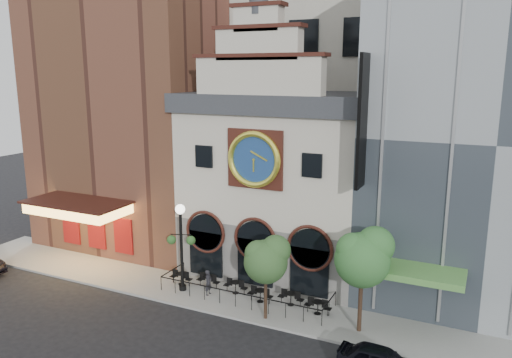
{
  "coord_description": "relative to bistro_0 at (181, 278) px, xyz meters",
  "views": [
    {
      "loc": [
        12.7,
        -22.77,
        13.73
      ],
      "look_at": [
        -0.94,
        6.0,
        6.83
      ],
      "focal_mm": 35.0,
      "sensor_mm": 36.0,
      "label": 1
    }
  ],
  "objects": [
    {
      "name": "ground",
      "position": [
        4.66,
        -2.48,
        -0.61
      ],
      "size": [
        120.0,
        120.0,
        0.0
      ],
      "primitive_type": "plane",
      "color": "black",
      "rests_on": "ground"
    },
    {
      "name": "bistro_0",
      "position": [
        0.0,
        0.0,
        0.0
      ],
      "size": [
        1.58,
        0.68,
        0.9
      ],
      "color": "black",
      "rests_on": "sidewalk"
    },
    {
      "name": "sidewalk",
      "position": [
        4.66,
        0.02,
        -0.54
      ],
      "size": [
        44.0,
        5.0,
        0.15
      ],
      "primitive_type": "cube",
      "color": "gray",
      "rests_on": "ground"
    },
    {
      "name": "bistro_1",
      "position": [
        1.84,
        0.34,
        0.0
      ],
      "size": [
        1.58,
        0.68,
        0.9
      ],
      "color": "black",
      "rests_on": "sidewalk"
    },
    {
      "name": "bistro_3",
      "position": [
        5.71,
        -0.08,
        0.0
      ],
      "size": [
        1.58,
        0.68,
        0.9
      ],
      "color": "black",
      "rests_on": "sidewalk"
    },
    {
      "name": "tree_right",
      "position": [
        11.97,
        -0.87,
        3.78
      ],
      "size": [
        3.01,
        2.9,
        5.79
      ],
      "color": "#382619",
      "rests_on": "sidewalk"
    },
    {
      "name": "pedestrian",
      "position": [
        2.39,
        -0.55,
        0.33
      ],
      "size": [
        0.39,
        0.59,
        1.59
      ],
      "primitive_type": "imported",
      "rotation": [
        0.0,
        0.0,
        1.55
      ],
      "color": "black",
      "rests_on": "sidewalk"
    },
    {
      "name": "tree_left",
      "position": [
        6.87,
        -1.76,
        3.1
      ],
      "size": [
        2.52,
        2.43,
        4.86
      ],
      "color": "#382619",
      "rests_on": "sidewalk"
    },
    {
      "name": "retail_building",
      "position": [
        17.65,
        7.5,
        9.53
      ],
      "size": [
        14.0,
        14.4,
        20.0
      ],
      "color": "gray",
      "rests_on": "ground"
    },
    {
      "name": "bistro_2",
      "position": [
        3.82,
        0.33,
        0.0
      ],
      "size": [
        1.58,
        0.68,
        0.9
      ],
      "color": "black",
      "rests_on": "sidewalk"
    },
    {
      "name": "lamppost",
      "position": [
        0.56,
        -0.67,
        3.01
      ],
      "size": [
        1.72,
        1.0,
        5.62
      ],
      "rotation": [
        0.0,
        0.0,
        0.36
      ],
      "color": "black",
      "rests_on": "sidewalk"
    },
    {
      "name": "bistro_4",
      "position": [
        7.52,
        0.31,
        0.0
      ],
      "size": [
        1.58,
        0.68,
        0.9
      ],
      "color": "black",
      "rests_on": "sidewalk"
    },
    {
      "name": "cafe_railing",
      "position": [
        4.66,
        0.02,
        -0.01
      ],
      "size": [
        10.6,
        2.6,
        0.9
      ],
      "primitive_type": null,
      "color": "black",
      "rests_on": "sidewalk"
    },
    {
      "name": "clock_building",
      "position": [
        4.66,
        5.34,
        6.07
      ],
      "size": [
        12.6,
        8.78,
        18.65
      ],
      "color": "#605E5B",
      "rests_on": "ground"
    },
    {
      "name": "bistro_5",
      "position": [
        9.32,
        -0.06,
        0.0
      ],
      "size": [
        1.58,
        0.68,
        0.9
      ],
      "color": "black",
      "rests_on": "sidewalk"
    },
    {
      "name": "theater_building",
      "position": [
        -8.34,
        7.48,
        11.99
      ],
      "size": [
        14.0,
        15.6,
        25.0
      ],
      "color": "brown",
      "rests_on": "ground"
    }
  ]
}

